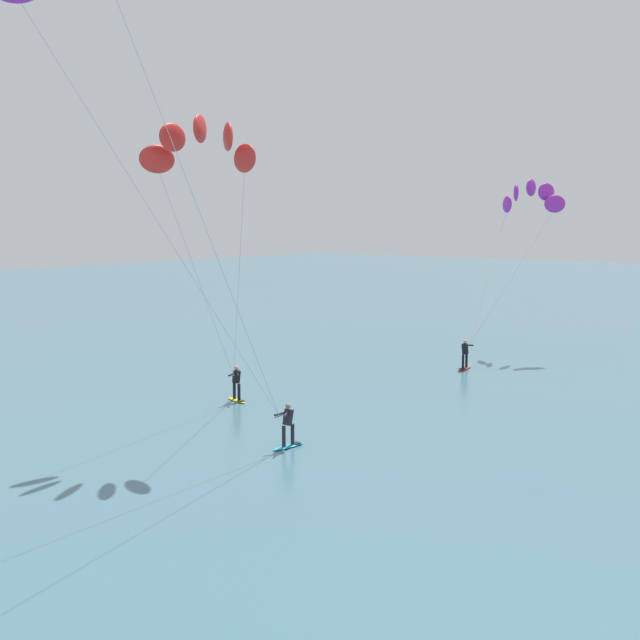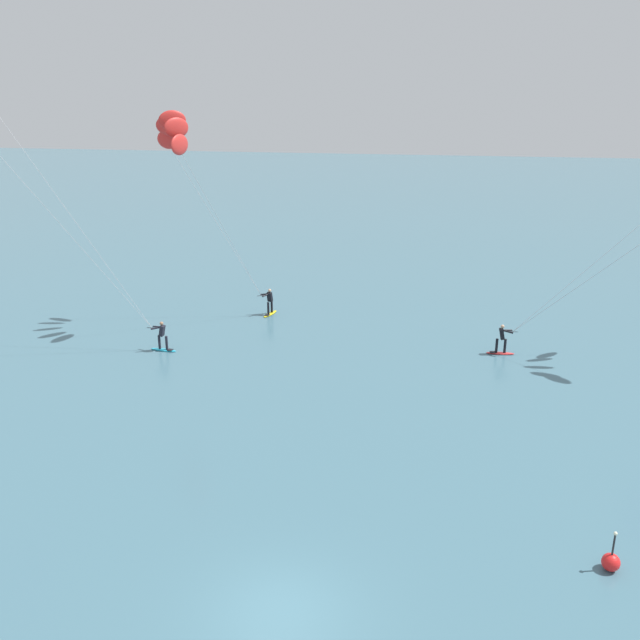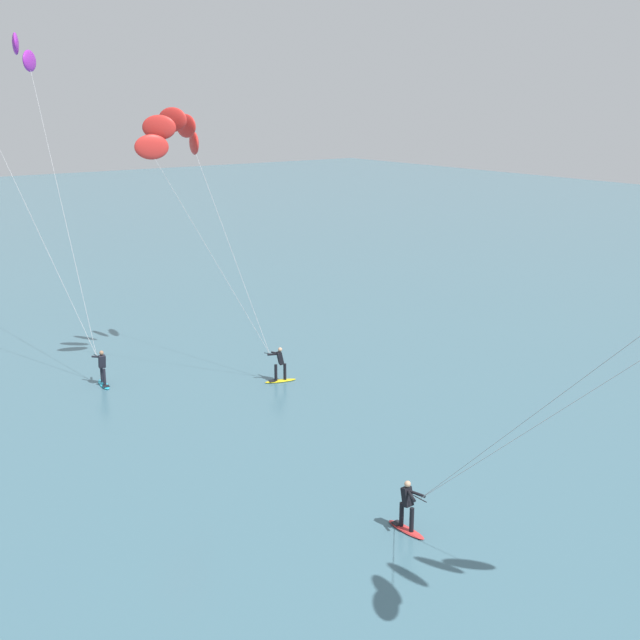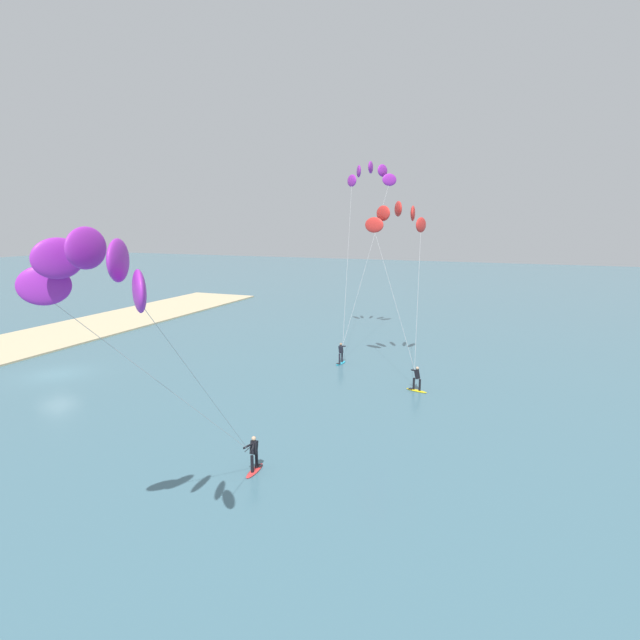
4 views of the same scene
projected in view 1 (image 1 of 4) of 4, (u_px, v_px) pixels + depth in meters
The scene contains 2 objects.
kitesurfer_mid_water at pixel (528, 203), 51.67m from camera, with size 10.13×4.38×10.92m.
kitesurfer_far_out at pixel (202, 158), 31.96m from camera, with size 6.66×5.73×12.47m.
Camera 1 is at (-33.22, -0.78, 8.57)m, focal length 46.11 mm.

